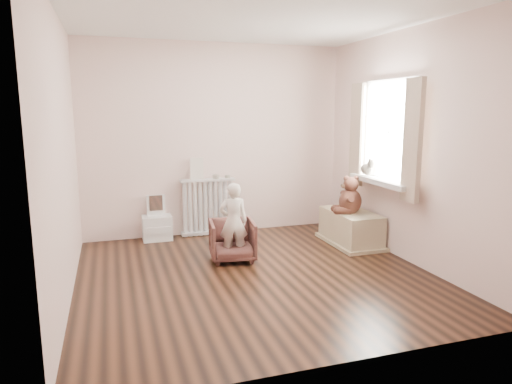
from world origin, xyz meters
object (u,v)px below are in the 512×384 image
object	(u,v)px
toy_bench	(351,228)
teddy_bear	(351,194)
armchair	(232,240)
plush_cat	(368,168)
child	(233,222)
radiator	(208,207)
toy_vanity	(157,220)

from	to	relation	value
toy_bench	teddy_bear	xyz separation A→B (m)	(-0.05, -0.06, 0.47)
armchair	plush_cat	size ratio (longest dim) A/B	1.97
child	teddy_bear	size ratio (longest dim) A/B	1.91
toy_bench	plush_cat	world-z (taller)	plush_cat
armchair	teddy_bear	bearing A→B (deg)	11.48
teddy_bear	armchair	bearing A→B (deg)	-160.65
radiator	armchair	world-z (taller)	radiator
armchair	teddy_bear	size ratio (longest dim) A/B	1.10
toy_vanity	armchair	xyz separation A→B (m)	(0.74, -1.11, -0.04)
toy_vanity	toy_bench	size ratio (longest dim) A/B	0.66
toy_bench	teddy_bear	world-z (taller)	teddy_bear
armchair	toy_bench	distance (m)	1.64
toy_vanity	teddy_bear	distance (m)	2.55
plush_cat	armchair	bearing A→B (deg)	169.40
radiator	teddy_bear	size ratio (longest dim) A/B	1.68
toy_vanity	armchair	distance (m)	1.33
radiator	armchair	size ratio (longest dim) A/B	1.53
plush_cat	radiator	bearing A→B (deg)	136.71
armchair	toy_bench	bearing A→B (deg)	13.37
radiator	armchair	bearing A→B (deg)	-87.79
toy_bench	armchair	bearing A→B (deg)	-173.88
radiator	plush_cat	bearing A→B (deg)	-30.91
teddy_bear	child	bearing A→B (deg)	-158.85
armchair	toy_vanity	bearing A→B (deg)	131.02
radiator	toy_vanity	xyz separation A→B (m)	(-0.70, -0.03, -0.11)
toy_vanity	plush_cat	distance (m)	2.82
plush_cat	child	bearing A→B (deg)	171.02
teddy_bear	toy_bench	bearing A→B (deg)	62.83
radiator	teddy_bear	bearing A→B (deg)	-32.30
toy_bench	toy_vanity	bearing A→B (deg)	158.47
radiator	plush_cat	world-z (taller)	plush_cat
teddy_bear	plush_cat	world-z (taller)	plush_cat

